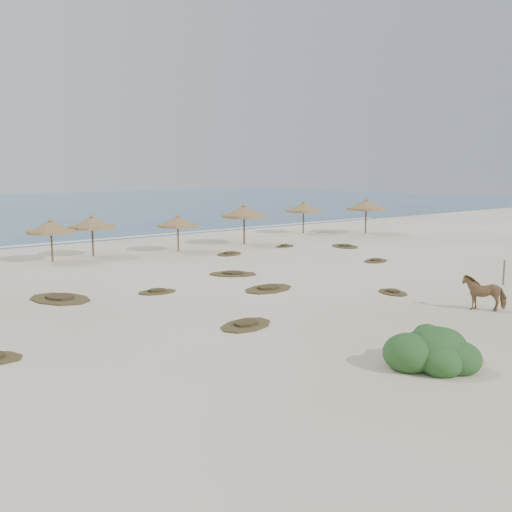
# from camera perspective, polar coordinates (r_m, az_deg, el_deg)

# --- Properties ---
(ground) EXTENTS (160.00, 160.00, 0.00)m
(ground) POSITION_cam_1_polar(r_m,az_deg,el_deg) (24.08, 6.26, -4.42)
(ground) COLOR #F3E6C8
(ground) RESTS_ON ground
(foam_line) EXTENTS (70.00, 0.60, 0.01)m
(foam_line) POSITION_cam_1_polar(r_m,az_deg,el_deg) (45.88, -17.65, 1.39)
(foam_line) COLOR white
(foam_line) RESTS_ON ground
(palapa_2) EXTENTS (3.30, 3.30, 2.65)m
(palapa_2) POSITION_cam_1_polar(r_m,az_deg,el_deg) (35.83, -19.83, 2.70)
(palapa_2) COLOR brown
(palapa_2) RESTS_ON ground
(palapa_3) EXTENTS (3.67, 3.67, 2.73)m
(palapa_3) POSITION_cam_1_polar(r_m,az_deg,el_deg) (37.35, -16.08, 3.18)
(palapa_3) COLOR brown
(palapa_3) RESTS_ON ground
(palapa_4) EXTENTS (3.25, 3.25, 2.55)m
(palapa_4) POSITION_cam_1_polar(r_m,az_deg,el_deg) (38.55, -7.83, 3.38)
(palapa_4) COLOR brown
(palapa_4) RESTS_ON ground
(palapa_5) EXTENTS (3.32, 3.32, 3.07)m
(palapa_5) POSITION_cam_1_polar(r_m,az_deg,el_deg) (41.78, -1.20, 4.40)
(palapa_5) COLOR brown
(palapa_5) RESTS_ON ground
(palapa_6) EXTENTS (3.14, 3.14, 2.86)m
(palapa_6) POSITION_cam_1_polar(r_m,az_deg,el_deg) (49.55, 4.78, 4.83)
(palapa_6) COLOR brown
(palapa_6) RESTS_ON ground
(palapa_7) EXTENTS (3.52, 3.52, 3.12)m
(palapa_7) POSITION_cam_1_polar(r_m,az_deg,el_deg) (50.24, 10.96, 4.98)
(palapa_7) COLOR brown
(palapa_7) RESTS_ON ground
(horse) EXTENTS (1.56, 1.70, 1.35)m
(horse) POSITION_cam_1_polar(r_m,az_deg,el_deg) (23.94, 21.85, -3.41)
(horse) COLOR #976B44
(horse) RESTS_ON ground
(fence_post_far) EXTENTS (0.11, 0.11, 1.18)m
(fence_post_far) POSITION_cam_1_polar(r_m,az_deg,el_deg) (29.45, 23.54, -1.54)
(fence_post_far) COLOR brown
(fence_post_far) RESTS_ON ground
(bush) EXTENTS (2.87, 2.53, 1.29)m
(bush) POSITION_cam_1_polar(r_m,az_deg,el_deg) (16.74, 17.33, -9.06)
(bush) COLOR #2D5F29
(bush) RESTS_ON ground
(scrub_1) EXTENTS (2.80, 3.52, 0.16)m
(scrub_1) POSITION_cam_1_polar(r_m,az_deg,el_deg) (25.42, -19.01, -4.03)
(scrub_1) COLOR #4E4322
(scrub_1) RESTS_ON ground
(scrub_2) EXTENTS (1.90, 1.40, 0.16)m
(scrub_2) POSITION_cam_1_polar(r_m,az_deg,el_deg) (25.78, -9.87, -3.52)
(scrub_2) COLOR #4E4322
(scrub_2) RESTS_ON ground
(scrub_3) EXTENTS (2.94, 2.86, 0.16)m
(scrub_3) POSITION_cam_1_polar(r_m,az_deg,el_deg) (29.80, -2.32, -1.78)
(scrub_3) COLOR #4E4322
(scrub_3) RESTS_ON ground
(scrub_4) EXTENTS (2.10, 1.63, 0.16)m
(scrub_4) POSITION_cam_1_polar(r_m,az_deg,el_deg) (34.86, 11.89, -0.45)
(scrub_4) COLOR #4E4322
(scrub_4) RESTS_ON ground
(scrub_5) EXTENTS (2.62, 3.07, 0.16)m
(scrub_5) POSITION_cam_1_polar(r_m,az_deg,el_deg) (41.20, 8.89, 0.99)
(scrub_5) COLOR #4E4322
(scrub_5) RESTS_ON ground
(scrub_7) EXTENTS (2.57, 2.27, 0.16)m
(scrub_7) POSITION_cam_1_polar(r_m,az_deg,el_deg) (37.04, -2.68, 0.24)
(scrub_7) COLOR #4E4322
(scrub_7) RESTS_ON ground
(scrub_9) EXTENTS (2.88, 2.14, 0.16)m
(scrub_9) POSITION_cam_1_polar(r_m,az_deg,el_deg) (26.07, 1.25, -3.26)
(scrub_9) COLOR #4E4322
(scrub_9) RESTS_ON ground
(scrub_10) EXTENTS (1.67, 1.18, 0.16)m
(scrub_10) POSITION_cam_1_polar(r_m,az_deg,el_deg) (40.83, 2.90, 1.01)
(scrub_10) COLOR #4E4322
(scrub_10) RESTS_ON ground
(scrub_11) EXTENTS (2.53, 2.00, 0.16)m
(scrub_11) POSITION_cam_1_polar(r_m,az_deg,el_deg) (20.04, -1.00, -6.87)
(scrub_11) COLOR #4E4322
(scrub_11) RESTS_ON ground
(scrub_12) EXTENTS (1.47, 1.84, 0.16)m
(scrub_12) POSITION_cam_1_polar(r_m,az_deg,el_deg) (26.00, 13.52, -3.53)
(scrub_12) COLOR #4E4322
(scrub_12) RESTS_ON ground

